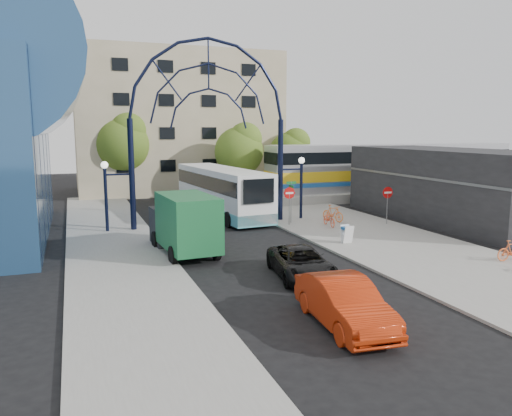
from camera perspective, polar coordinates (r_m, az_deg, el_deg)
name	(u,v)px	position (r m, az deg, el deg)	size (l,w,h in m)	color
ground	(302,288)	(20.50, 5.24, -9.04)	(120.00, 120.00, 0.00)	black
sidewalk_east	(405,248)	(27.85, 16.66, -4.42)	(8.00, 56.00, 0.12)	gray
plaza_west	(122,264)	(24.46, -15.09, -6.19)	(5.00, 50.00, 0.12)	gray
gateway_arch	(209,94)	(32.76, -5.41, 12.82)	(13.64, 0.44, 12.10)	black
stop_sign	(289,196)	(32.70, 3.83, 1.32)	(0.80, 0.07, 2.50)	slate
do_not_enter_sign	(388,196)	(34.03, 14.81, 1.31)	(0.76, 0.07, 2.48)	slate
street_name_sign	(291,193)	(33.38, 4.04, 1.71)	(0.70, 0.70, 2.80)	slate
sandwich_board	(347,232)	(27.99, 10.36, -2.69)	(0.55, 0.61, 0.99)	white
commercial_block_east	(449,185)	(37.06, 21.19, 2.42)	(6.00, 16.00, 5.00)	black
apartment_block	(176,123)	(53.58, -9.16, 9.56)	(20.00, 12.10, 14.00)	tan
train_platform	(392,193)	(49.10, 15.32, 1.70)	(32.00, 5.00, 0.80)	gray
train_car	(393,166)	(48.87, 15.44, 4.61)	(25.10, 3.05, 4.20)	#B7B7BC
tree_north_a	(241,149)	(45.91, -1.77, 6.80)	(4.48, 4.48, 7.00)	#382314
tree_north_b	(123,141)	(47.73, -14.91, 7.38)	(5.12, 5.12, 8.00)	#382314
tree_north_c	(291,150)	(49.98, 4.07, 6.58)	(4.16, 4.16, 6.50)	#382314
city_bus	(222,191)	(37.08, -3.96, 1.97)	(3.92, 12.95, 3.51)	white
green_truck	(183,224)	(25.79, -8.31, -1.78)	(2.72, 6.33, 3.13)	black
black_suv	(301,263)	(21.65, 5.18, -6.25)	(2.18, 4.73, 1.31)	black
red_sedan	(344,303)	(16.61, 10.05, -10.61)	(1.69, 4.84, 1.59)	#B82A0B
bike_near_a	(329,219)	(32.68, 8.37, -1.24)	(0.63, 1.81, 0.95)	#FA5932
bike_near_b	(333,213)	(34.39, 8.78, -0.60)	(0.52, 1.85, 1.11)	orange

